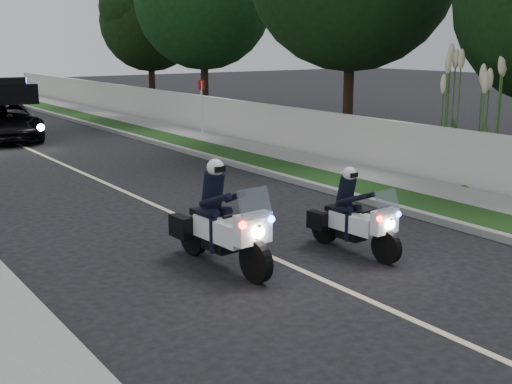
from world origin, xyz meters
TOP-DOWN VIEW (x-y plane):
  - ground at (0.00, 0.00)m, footprint 120.00×120.00m
  - curb_right at (4.10, 10.00)m, footprint 0.20×60.00m
  - grass_verge at (4.80, 10.00)m, footprint 1.20×60.00m
  - sidewalk_right at (6.10, 10.00)m, footprint 1.40×60.00m
  - property_wall at (7.10, 10.00)m, footprint 0.22×60.00m
  - lane_marking at (0.00, 10.00)m, footprint 0.12×50.00m
  - police_moto_left at (-0.97, 1.07)m, footprint 0.88×2.17m
  - police_moto_right at (1.34, 0.40)m, footprint 0.74×1.84m
  - police_suv at (-0.08, 18.05)m, footprint 3.12×5.51m
  - sign_post at (6.00, 13.61)m, footprint 0.48×0.48m
  - pampas_mid at (7.60, 2.39)m, footprint 1.51×1.51m
  - pampas_far at (7.60, 3.36)m, footprint 1.48×1.48m
  - tree_right_b at (9.60, 9.54)m, footprint 7.79×7.79m
  - tree_right_d at (9.69, 19.63)m, footprint 8.51×8.51m
  - tree_right_e at (10.23, 26.37)m, footprint 7.13×7.13m

SIDE VIEW (x-z plane):
  - ground at x=0.00m, z-range 0.00..0.00m
  - police_moto_left at x=-0.97m, z-range -0.90..0.90m
  - police_moto_right at x=1.34m, z-range -0.77..0.77m
  - police_suv at x=-0.08m, z-range -1.27..1.27m
  - sign_post at x=6.00m, z-range -1.16..1.16m
  - pampas_mid at x=7.60m, z-range -1.92..1.92m
  - pampas_far at x=7.60m, z-range -1.87..1.87m
  - tree_right_b at x=9.60m, z-range -6.04..6.04m
  - tree_right_d at x=9.69m, z-range -5.35..5.35m
  - tree_right_e at x=10.23m, z-range -4.59..4.59m
  - lane_marking at x=0.00m, z-range 0.00..0.01m
  - curb_right at x=4.10m, z-range 0.00..0.15m
  - grass_verge at x=4.80m, z-range 0.00..0.16m
  - sidewalk_right at x=6.10m, z-range 0.00..0.16m
  - property_wall at x=7.10m, z-range 0.00..1.50m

